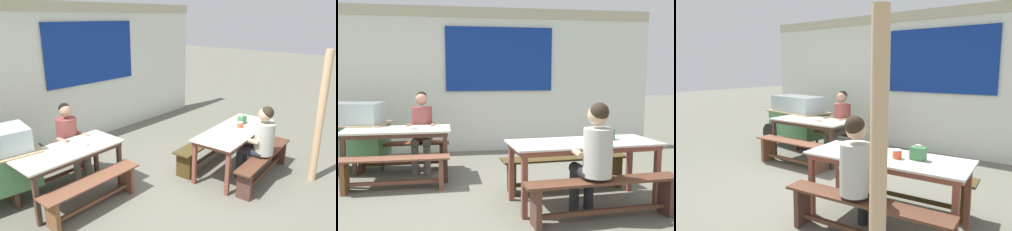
% 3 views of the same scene
% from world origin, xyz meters
% --- Properties ---
extents(ground_plane, '(40.00, 40.00, 0.00)m').
position_xyz_m(ground_plane, '(0.00, 0.00, 0.00)').
color(ground_plane, '#686759').
extents(backdrop_wall, '(7.54, 0.23, 2.83)m').
position_xyz_m(backdrop_wall, '(0.02, 2.95, 1.48)').
color(backdrop_wall, silver).
rests_on(backdrop_wall, ground_plane).
extents(dining_table_far, '(1.54, 0.75, 0.75)m').
position_xyz_m(dining_table_far, '(-1.12, 1.12, 0.67)').
color(dining_table_far, silver).
rests_on(dining_table_far, ground_plane).
extents(dining_table_near, '(1.81, 0.82, 0.75)m').
position_xyz_m(dining_table_near, '(1.19, -0.25, 0.68)').
color(dining_table_near, silver).
rests_on(dining_table_near, ground_plane).
extents(bench_far_back, '(1.49, 0.33, 0.45)m').
position_xyz_m(bench_far_back, '(-1.13, 1.65, 0.30)').
color(bench_far_back, brown).
rests_on(bench_far_back, ground_plane).
extents(bench_far_front, '(1.48, 0.34, 0.45)m').
position_xyz_m(bench_far_front, '(-1.11, 0.59, 0.29)').
color(bench_far_front, brown).
rests_on(bench_far_front, ground_plane).
extents(bench_near_back, '(1.74, 0.44, 0.45)m').
position_xyz_m(bench_near_back, '(1.15, 0.28, 0.30)').
color(bench_near_back, '#47391B').
rests_on(bench_near_back, ground_plane).
extents(bench_near_front, '(1.75, 0.38, 0.45)m').
position_xyz_m(bench_near_front, '(1.23, -0.77, 0.30)').
color(bench_near_front, brown).
rests_on(bench_near_front, ground_plane).
extents(person_near_front, '(0.44, 0.56, 1.26)m').
position_xyz_m(person_near_front, '(1.14, -0.71, 0.71)').
color(person_near_front, '#24262B').
rests_on(person_near_front, ground_plane).
extents(person_center_facing, '(0.43, 0.58, 1.27)m').
position_xyz_m(person_center_facing, '(-0.81, 1.58, 0.71)').
color(person_center_facing, '#686356').
rests_on(person_center_facing, ground_plane).
extents(tissue_box, '(0.15, 0.10, 0.16)m').
position_xyz_m(tissue_box, '(1.52, -0.18, 0.82)').
color(tissue_box, '#3F814A').
rests_on(tissue_box, dining_table_near).
extents(condiment_jar, '(0.10, 0.10, 0.10)m').
position_xyz_m(condiment_jar, '(1.32, -0.25, 0.80)').
color(condiment_jar, '#DD4E2C').
rests_on(condiment_jar, dining_table_near).
extents(soup_bowl, '(0.13, 0.13, 0.04)m').
position_xyz_m(soup_bowl, '(-0.90, 1.05, 0.77)').
color(soup_bowl, silver).
rests_on(soup_bowl, dining_table_far).
extents(wooden_support_post, '(0.12, 0.12, 2.10)m').
position_xyz_m(wooden_support_post, '(1.74, -1.38, 1.05)').
color(wooden_support_post, tan).
rests_on(wooden_support_post, ground_plane).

